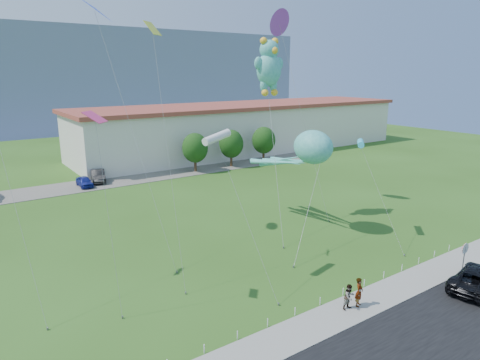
% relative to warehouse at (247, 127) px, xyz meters
% --- Properties ---
extents(ground, '(160.00, 160.00, 0.00)m').
position_rel_warehouse_xyz_m(ground, '(-26.00, -44.00, -4.12)').
color(ground, '#2A4D15').
rests_on(ground, ground).
extents(road, '(80.00, 8.00, 0.06)m').
position_rel_warehouse_xyz_m(road, '(-26.00, -52.00, -4.09)').
color(road, black).
rests_on(road, ground).
extents(sidewalk, '(80.00, 2.50, 0.10)m').
position_rel_warehouse_xyz_m(sidewalk, '(-26.00, -46.75, -4.07)').
color(sidewalk, gray).
rests_on(sidewalk, ground).
extents(parking_strip, '(70.00, 6.00, 0.06)m').
position_rel_warehouse_xyz_m(parking_strip, '(-26.00, -9.00, -4.09)').
color(parking_strip, '#59544C').
rests_on(parking_strip, ground).
extents(hill_ridge, '(160.00, 50.00, 25.00)m').
position_rel_warehouse_xyz_m(hill_ridge, '(-26.00, 76.00, 8.38)').
color(hill_ridge, slate).
rests_on(hill_ridge, ground).
extents(warehouse, '(61.00, 15.00, 8.20)m').
position_rel_warehouse_xyz_m(warehouse, '(0.00, 0.00, 0.00)').
color(warehouse, beige).
rests_on(warehouse, ground).
extents(stop_sign, '(0.80, 0.07, 2.50)m').
position_rel_warehouse_xyz_m(stop_sign, '(-16.50, -48.21, -2.26)').
color(stop_sign, slate).
rests_on(stop_sign, ground).
extents(rope_fence, '(26.05, 0.05, 0.50)m').
position_rel_warehouse_xyz_m(rope_fence, '(-26.00, -45.30, -3.87)').
color(rope_fence, white).
rests_on(rope_fence, ground).
extents(tree_near, '(3.60, 3.60, 5.47)m').
position_rel_warehouse_xyz_m(tree_near, '(-16.00, -10.00, -0.74)').
color(tree_near, '#3F2B19').
rests_on(tree_near, ground).
extents(tree_mid, '(3.60, 3.60, 5.47)m').
position_rel_warehouse_xyz_m(tree_mid, '(-10.00, -10.00, -0.74)').
color(tree_mid, '#3F2B19').
rests_on(tree_mid, ground).
extents(tree_far, '(3.60, 3.60, 5.47)m').
position_rel_warehouse_xyz_m(tree_far, '(-4.00, -10.00, -0.74)').
color(tree_far, '#3F2B19').
rests_on(tree_far, ground).
extents(suv, '(5.64, 3.34, 1.47)m').
position_rel_warehouse_xyz_m(suv, '(-17.37, -49.70, -3.33)').
color(suv, black).
rests_on(suv, road).
extents(pedestrian_left, '(0.77, 0.67, 1.77)m').
position_rel_warehouse_xyz_m(pedestrian_left, '(-25.30, -46.75, -3.14)').
color(pedestrian_left, gray).
rests_on(pedestrian_left, sidewalk).
extents(pedestrian_right, '(0.75, 0.59, 1.54)m').
position_rel_warehouse_xyz_m(pedestrian_right, '(-26.05, -46.68, -3.25)').
color(pedestrian_right, gray).
rests_on(pedestrian_right, sidewalk).
extents(parked_car_blue, '(1.48, 3.60, 1.22)m').
position_rel_warehouse_xyz_m(parked_car_blue, '(-31.05, -9.51, -3.45)').
color(parked_car_blue, navy).
rests_on(parked_car_blue, parking_strip).
extents(parked_car_black, '(2.57, 4.79, 1.50)m').
position_rel_warehouse_xyz_m(parked_car_black, '(-28.93, -8.02, -3.31)').
color(parked_car_black, black).
rests_on(parked_car_black, parking_strip).
extents(octopus_kite, '(7.26, 10.97, 8.94)m').
position_rel_warehouse_xyz_m(octopus_kite, '(-19.15, -35.01, 2.71)').
color(octopus_kite, teal).
rests_on(octopus_kite, ground).
extents(teddy_bear_kite, '(4.84, 7.36, 16.45)m').
position_rel_warehouse_xyz_m(teddy_bear_kite, '(-20.04, -31.25, 10.00)').
color(teddy_bear_kite, teal).
rests_on(teddy_bear_kite, ground).
extents(small_kite_white, '(1.47, 6.07, 10.08)m').
position_rel_warehouse_xyz_m(small_kite_white, '(-30.26, -39.09, 5.44)').
color(small_kite_white, silver).
rests_on(small_kite_white, ground).
extents(small_kite_pink, '(1.29, 2.20, 11.69)m').
position_rel_warehouse_xyz_m(small_kite_pink, '(-37.43, -38.64, 5.92)').
color(small_kite_pink, '#CA2C68').
rests_on(small_kite_pink, ground).
extents(small_kite_purple, '(1.80, 7.83, 18.82)m').
position_rel_warehouse_xyz_m(small_kite_purple, '(-16.38, -28.31, 13.55)').
color(small_kite_purple, '#B138E0').
rests_on(small_kite_purple, ground).
extents(small_kite_yellow, '(1.29, 5.13, 16.66)m').
position_rel_warehouse_xyz_m(small_kite_yellow, '(-32.56, -35.74, 9.93)').
color(small_kite_yellow, '#D2DC33').
rests_on(small_kite_yellow, ground).
extents(small_kite_blue, '(2.48, 9.80, 18.84)m').
position_rel_warehouse_xyz_m(small_kite_blue, '(-33.67, -27.79, 13.56)').
color(small_kite_blue, blue).
rests_on(small_kite_blue, ground).
extents(small_kite_cyan, '(0.50, 6.20, 8.42)m').
position_rel_warehouse_xyz_m(small_kite_cyan, '(-16.56, -38.96, 3.80)').
color(small_kite_cyan, '#31BCDF').
rests_on(small_kite_cyan, ground).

